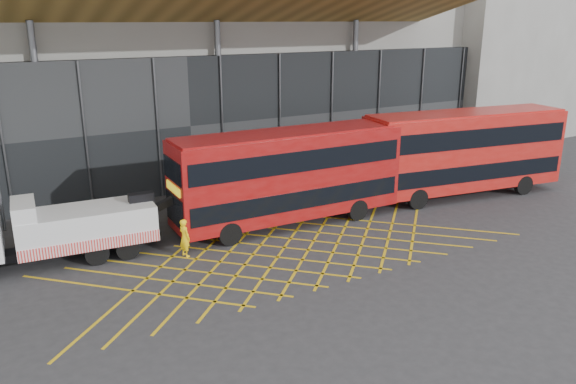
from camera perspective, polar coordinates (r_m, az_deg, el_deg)
ground_plane at (r=24.26m, az=-4.41°, el=-7.39°), size 120.00×120.00×0.00m
road_markings at (r=25.29m, az=0.52°, el=-6.27°), size 21.56×7.16×0.01m
construction_building at (r=40.02m, az=-14.05°, el=15.15°), size 55.00×23.97×18.00m
east_building at (r=54.83m, az=19.85°, el=16.16°), size 15.00×12.00×20.00m
recovery_truck at (r=25.82m, az=-23.46°, el=-3.41°), size 10.08×3.05×3.50m
bus_towed at (r=28.05m, az=0.02°, el=1.90°), size 11.91×3.11×4.81m
bus_second at (r=34.39m, az=17.47°, el=4.13°), size 12.51×4.61×4.98m
worker at (r=25.15m, az=-10.45°, el=-4.59°), size 0.56×0.71×1.73m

